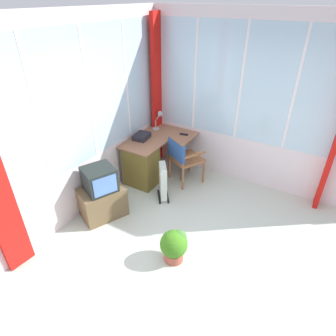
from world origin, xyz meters
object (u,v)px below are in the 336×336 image
Objects in this scene: desk_lamp at (160,117)px; space_heater at (163,181)px; potted_plant at (174,245)px; paper_tray at (142,136)px; tv_remote at (184,134)px; desk at (143,162)px; tv_on_stand at (102,195)px; wooden_armchair at (181,155)px.

space_heater is (-0.95, -0.64, -0.65)m from desk_lamp.
paper_tray is at bearing 45.86° from potted_plant.
tv_remote reaches higher than space_heater.
paper_tray is (-0.52, 0.56, 0.03)m from tv_remote.
desk is 0.94m from desk_lamp.
desk_lamp is 0.41× the size of tv_on_stand.
tv_on_stand is 1.89× the size of potted_plant.
desk_lamp is 2.26× the size of tv_remote.
paper_tray reaches higher than desk.
space_heater is at bearing -31.94° from tv_on_stand.
potted_plant is (-1.97, -0.94, -0.51)m from tv_remote.
potted_plant is (-1.25, -1.35, -0.16)m from desk.
wooden_armchair is at bearing -59.20° from desk.
potted_plant is at bearing -154.05° from wooden_armchair.
wooden_armchair is (-0.37, -0.16, -0.21)m from tv_remote.
desk is 3.69× the size of desk_lamp.
desk is at bearing 136.95° from tv_remote.
desk_lamp is at bearing 33.94° from space_heater.
paper_tray is (-0.55, 0.04, -0.17)m from desk_lamp.
paper_tray reaches higher than potted_plant.
desk_lamp is 2.58m from potted_plant.
desk_lamp is 1.13× the size of paper_tray.
desk_lamp is 0.90m from wooden_armchair.
paper_tray reaches higher than space_heater.
space_heater is 1.40× the size of potted_plant.
desk_lamp is 0.54× the size of space_heater.
space_heater is at bearing -120.39° from paper_tray.
desk_lamp reaches higher than potted_plant.
tv_remote is 0.18× the size of wooden_armchair.
potted_plant is at bearing -132.77° from desk.
desk is at bearing -0.24° from tv_on_stand.
desk is 8.33× the size of tv_remote.
space_heater is at bearing 37.88° from potted_plant.
tv_remote is at bearing 7.17° from space_heater.
wooden_armchair is (0.14, -0.72, -0.24)m from paper_tray.
paper_tray is 2.15m from potted_plant.
desk is at bearing -171.98° from desk_lamp.
desk is at bearing -144.43° from paper_tray.
paper_tray is at bearing 59.61° from space_heater.
tv_remote reaches higher than potted_plant.
desk is at bearing 69.82° from space_heater.
desk is 1.50× the size of tv_on_stand.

